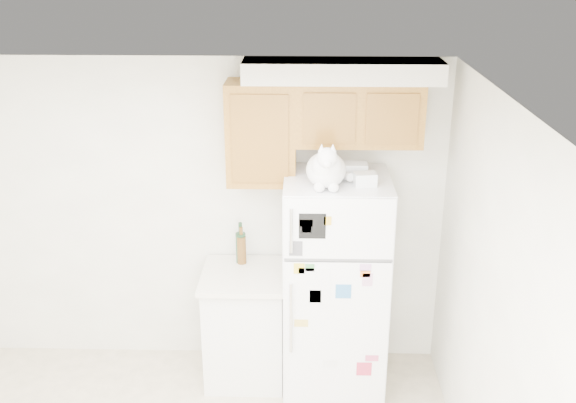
{
  "coord_description": "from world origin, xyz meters",
  "views": [
    {
      "loc": [
        0.81,
        -2.89,
        3.26
      ],
      "look_at": [
        0.7,
        1.55,
        1.55
      ],
      "focal_mm": 42.0,
      "sensor_mm": 36.0,
      "label": 1
    }
  ],
  "objects_px": {
    "base_counter": "(245,324)",
    "bottle_amber": "(241,245)",
    "refrigerator": "(335,286)",
    "storage_box_back": "(355,170)",
    "bottle_green": "(241,243)",
    "storage_box_front": "(365,179)",
    "cat": "(326,169)"
  },
  "relations": [
    {
      "from": "base_counter",
      "to": "bottle_amber",
      "type": "height_order",
      "value": "bottle_amber"
    },
    {
      "from": "refrigerator",
      "to": "bottle_amber",
      "type": "height_order",
      "value": "refrigerator"
    },
    {
      "from": "base_counter",
      "to": "storage_box_back",
      "type": "relative_size",
      "value": 5.11
    },
    {
      "from": "refrigerator",
      "to": "storage_box_back",
      "type": "distance_m",
      "value": 0.91
    },
    {
      "from": "storage_box_back",
      "to": "bottle_green",
      "type": "bearing_deg",
      "value": 168.82
    },
    {
      "from": "storage_box_back",
      "to": "storage_box_front",
      "type": "relative_size",
      "value": 1.2
    },
    {
      "from": "refrigerator",
      "to": "bottle_amber",
      "type": "relative_size",
      "value": 5.56
    },
    {
      "from": "storage_box_back",
      "to": "bottle_green",
      "type": "xyz_separation_m",
      "value": [
        -0.85,
        0.18,
        -0.66
      ]
    },
    {
      "from": "storage_box_back",
      "to": "storage_box_front",
      "type": "bearing_deg",
      "value": -71.1
    },
    {
      "from": "bottle_amber",
      "to": "storage_box_back",
      "type": "bearing_deg",
      "value": -11.17
    },
    {
      "from": "base_counter",
      "to": "storage_box_back",
      "type": "distance_m",
      "value": 1.52
    },
    {
      "from": "refrigerator",
      "to": "storage_box_front",
      "type": "bearing_deg",
      "value": -33.53
    },
    {
      "from": "storage_box_back",
      "to": "bottle_green",
      "type": "relative_size",
      "value": 0.54
    },
    {
      "from": "bottle_green",
      "to": "cat",
      "type": "bearing_deg",
      "value": -32.09
    },
    {
      "from": "storage_box_back",
      "to": "bottle_green",
      "type": "distance_m",
      "value": 1.09
    },
    {
      "from": "bottle_green",
      "to": "refrigerator",
      "type": "bearing_deg",
      "value": -18.78
    },
    {
      "from": "base_counter",
      "to": "cat",
      "type": "distance_m",
      "value": 1.51
    },
    {
      "from": "storage_box_front",
      "to": "bottle_amber",
      "type": "height_order",
      "value": "storage_box_front"
    },
    {
      "from": "base_counter",
      "to": "bottle_green",
      "type": "height_order",
      "value": "bottle_green"
    },
    {
      "from": "refrigerator",
      "to": "bottle_green",
      "type": "distance_m",
      "value": 0.8
    },
    {
      "from": "storage_box_back",
      "to": "bottle_amber",
      "type": "bearing_deg",
      "value": 169.79
    },
    {
      "from": "storage_box_front",
      "to": "bottle_green",
      "type": "height_order",
      "value": "storage_box_front"
    },
    {
      "from": "storage_box_back",
      "to": "cat",
      "type": "bearing_deg",
      "value": -132.56
    },
    {
      "from": "storage_box_back",
      "to": "storage_box_front",
      "type": "distance_m",
      "value": 0.19
    },
    {
      "from": "storage_box_front",
      "to": "bottle_amber",
      "type": "distance_m",
      "value": 1.18
    },
    {
      "from": "refrigerator",
      "to": "bottle_green",
      "type": "bearing_deg",
      "value": 161.22
    },
    {
      "from": "base_counter",
      "to": "cat",
      "type": "height_order",
      "value": "cat"
    },
    {
      "from": "storage_box_front",
      "to": "bottle_amber",
      "type": "bearing_deg",
      "value": 151.7
    },
    {
      "from": "refrigerator",
      "to": "bottle_green",
      "type": "relative_size",
      "value": 5.06
    },
    {
      "from": "bottle_green",
      "to": "storage_box_front",
      "type": "bearing_deg",
      "value": -22.04
    },
    {
      "from": "base_counter",
      "to": "storage_box_back",
      "type": "bearing_deg",
      "value": -0.65
    },
    {
      "from": "refrigerator",
      "to": "cat",
      "type": "xyz_separation_m",
      "value": [
        -0.09,
        -0.15,
        0.98
      ]
    }
  ]
}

